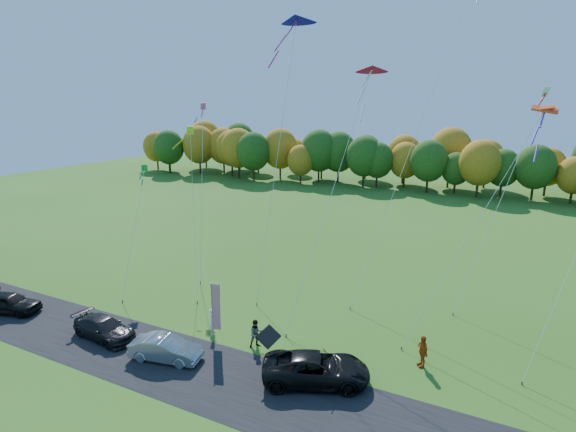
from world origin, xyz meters
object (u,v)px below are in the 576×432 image
at_px(person_east, 422,351).
at_px(feather_flag, 215,306).
at_px(silver_sedan, 166,349).
at_px(black_suv, 316,369).

xyz_separation_m(person_east, feather_flag, (-12.26, -3.18, 1.55)).
height_order(silver_sedan, feather_flag, feather_flag).
xyz_separation_m(black_suv, silver_sedan, (-8.91, -1.97, -0.10)).
distance_m(person_east, feather_flag, 12.76).
bearing_deg(person_east, black_suv, -84.13).
distance_m(silver_sedan, person_east, 15.14).
bearing_deg(feather_flag, person_east, 14.52).
relative_size(black_suv, person_east, 3.02).
xyz_separation_m(black_suv, person_east, (4.94, 4.16, 0.16)).
distance_m(black_suv, person_east, 6.46).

